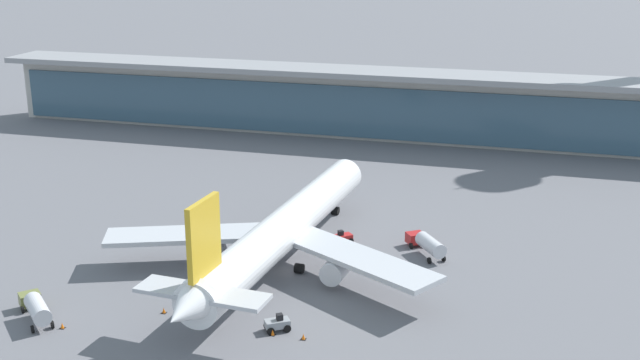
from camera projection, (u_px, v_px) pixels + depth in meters
name	position (u px, v px, depth m)	size (l,w,h in m)	color
ground_plane	(284.00, 271.00, 107.13)	(1200.00, 1200.00, 0.00)	slate
airliner_on_stand	(283.00, 230.00, 107.44)	(47.19, 61.54, 16.38)	white
service_truck_near_nose_red	(342.00, 238.00, 116.45)	(3.27, 3.18, 2.05)	#B21E1E
service_truck_under_wing_grey	(277.00, 324.00, 90.87)	(3.33, 3.00, 2.05)	gray
service_truck_by_tail_olive	(36.00, 307.00, 93.08)	(7.76, 7.58, 2.95)	olive
service_truck_on_taxiway_red	(427.00, 244.00, 112.05)	(6.81, 8.31, 2.95)	#B21E1E
terminal_building	(391.00, 103.00, 174.06)	(183.60, 12.80, 15.20)	beige
safety_cone_alpha	(303.00, 337.00, 89.07)	(0.62, 0.62, 0.70)	orange
safety_cone_bravo	(164.00, 311.00, 95.24)	(0.62, 0.62, 0.70)	orange
safety_cone_charlie	(273.00, 333.00, 90.01)	(0.62, 0.62, 0.70)	orange
safety_cone_delta	(62.00, 326.00, 91.57)	(0.62, 0.62, 0.70)	orange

